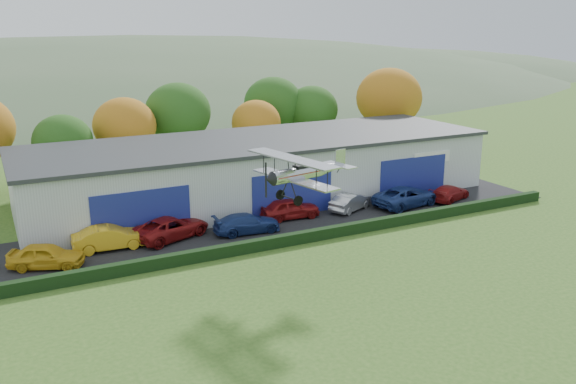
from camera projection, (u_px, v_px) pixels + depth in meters
name	position (u px, v px, depth m)	size (l,w,h in m)	color
ground	(421.00, 364.00, 26.76)	(300.00, 300.00, 0.00)	#345B1C
apron	(275.00, 222.00, 46.07)	(48.00, 9.00, 0.05)	black
hedge	(305.00, 237.00, 41.86)	(46.00, 0.60, 0.80)	black
hangar	(261.00, 168.00, 52.23)	(40.60, 12.60, 5.30)	#B2B7BC
tree_belt	(171.00, 119.00, 60.45)	(75.70, 13.22, 10.12)	#3D2614
distant_hills	(39.00, 142.00, 148.29)	(430.00, 196.00, 56.00)	#4C6642
car_0	(46.00, 256.00, 37.20)	(1.85, 4.60, 1.57)	gold
car_1	(110.00, 238.00, 40.31)	(1.72, 4.93, 1.62)	gold
car_2	(171.00, 228.00, 42.41)	(2.63, 5.70, 1.58)	maroon
car_3	(247.00, 223.00, 43.58)	(2.01, 4.95, 1.44)	navy
car_4	(290.00, 208.00, 46.79)	(1.92, 4.77, 1.62)	maroon
car_5	(351.00, 202.00, 48.92)	(1.54, 4.41, 1.45)	silver
car_6	(406.00, 196.00, 50.03)	(2.78, 6.03, 1.67)	navy
car_7	(450.00, 193.00, 51.77)	(1.86, 4.57, 1.33)	maroon
biplane	(304.00, 171.00, 35.27)	(6.30, 7.18, 2.67)	silver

